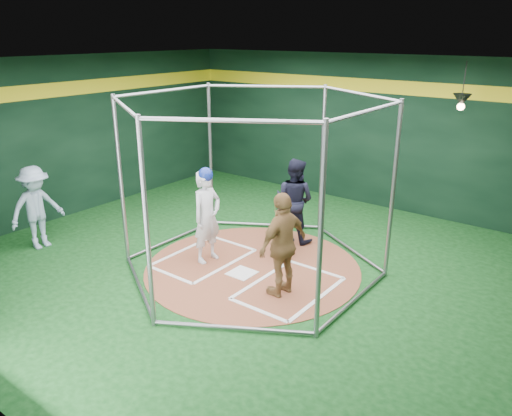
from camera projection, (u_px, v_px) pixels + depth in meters
The scene contains 12 objects.
room_shell at pixel (253, 172), 8.27m from camera, with size 10.10×9.10×3.53m.
clay_disc at pixel (253, 267), 8.85m from camera, with size 3.80×3.80×0.01m, color brown.
home_plate at pixel (242, 273), 8.62m from camera, with size 0.43×0.43×0.01m, color white.
batter_box_left at pixel (204, 258), 9.20m from camera, with size 1.17×1.77×0.01m.
batter_box_right at pixel (289, 288), 8.12m from camera, with size 1.17×1.77×0.01m.
batting_cage at pixel (252, 187), 8.35m from camera, with size 4.05×4.67×3.00m.
pendant_lamp_near at pixel (462, 100), 9.37m from camera, with size 0.34×0.34×0.90m.
batter_figure at pixel (207, 215), 8.85m from camera, with size 0.44×0.63×1.75m.
visitor_leopard at pixel (283, 244), 7.71m from camera, with size 0.99×0.41×1.68m, color #B3854C.
catcher_figure at pixel (283, 229), 9.19m from camera, with size 0.59×0.64×1.04m.
umpire at pixel (294, 200), 9.74m from camera, with size 0.81×0.63×1.67m, color black.
bystander_blue at pixel (36, 208), 9.46m from camera, with size 1.04×0.60×1.61m, color #90A6BE.
Camera 1 is at (4.90, -6.31, 3.96)m, focal length 35.00 mm.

